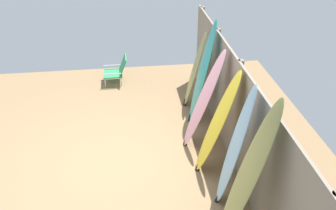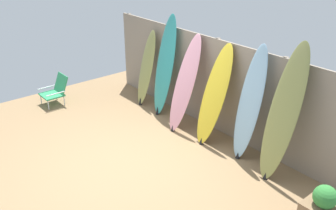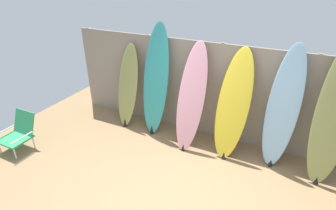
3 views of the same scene
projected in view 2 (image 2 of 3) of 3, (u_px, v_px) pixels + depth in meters
ground at (129, 162)px, 6.37m from camera, size 7.68×7.68×0.00m
fence_back at (214, 85)px, 7.15m from camera, size 6.08×0.11×1.80m
surfboard_olive_0 at (146, 69)px, 8.22m from camera, size 0.51×0.50×1.65m
surfboard_teal_1 at (165, 66)px, 7.69m from camera, size 0.53×0.51×2.10m
surfboard_pink_2 at (185, 84)px, 7.13m from camera, size 0.49×0.70×1.85m
surfboard_yellow_3 at (214, 95)px, 6.67m from camera, size 0.59×0.70×1.83m
surfboard_skyblue_4 at (250, 104)px, 6.15m from camera, size 0.52×0.49×1.98m
surfboard_olive_5 at (283, 114)px, 5.62m from camera, size 0.54×0.63×2.16m
beach_chair at (56, 90)px, 8.40m from camera, size 0.50×0.56×0.65m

